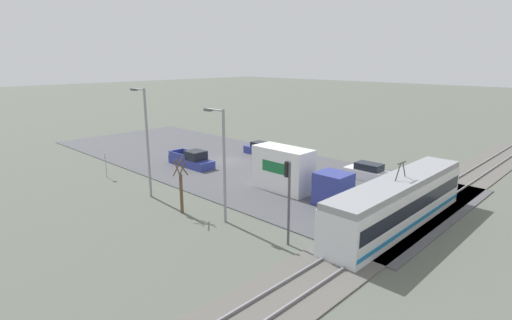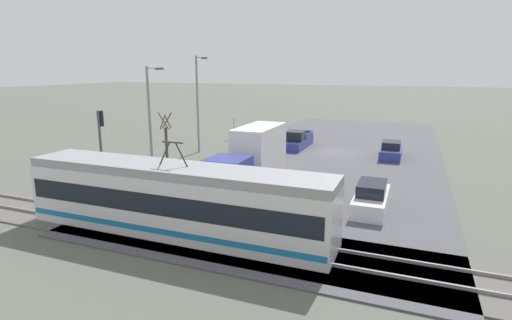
% 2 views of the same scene
% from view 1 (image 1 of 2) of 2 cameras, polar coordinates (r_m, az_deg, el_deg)
% --- Properties ---
extents(ground_plane, '(320.00, 320.00, 0.00)m').
position_cam_1_polar(ground_plane, '(44.90, -4.44, -0.24)').
color(ground_plane, '#565B51').
extents(road_surface, '(18.74, 49.20, 0.08)m').
position_cam_1_polar(road_surface, '(44.89, -4.44, -0.19)').
color(road_surface, '#4C4C51').
rests_on(road_surface, ground).
extents(rail_bed, '(66.37, 4.40, 0.22)m').
position_cam_1_polar(rail_bed, '(32.61, 22.01, -6.82)').
color(rail_bed, '#5B5954').
rests_on(rail_bed, ground).
extents(light_rail_tram, '(15.42, 2.78, 4.43)m').
position_cam_1_polar(light_rail_tram, '(29.02, 19.63, -5.74)').
color(light_rail_tram, silver).
rests_on(light_rail_tram, ground).
extents(box_truck, '(2.33, 9.06, 3.78)m').
position_cam_1_polar(box_truck, '(33.77, 5.47, -1.92)').
color(box_truck, navy).
rests_on(box_truck, ground).
extents(pickup_truck, '(1.92, 5.74, 1.77)m').
position_cam_1_polar(pickup_truck, '(43.03, -9.16, 0.01)').
color(pickup_truck, navy).
rests_on(pickup_truck, ground).
extents(sedan_car_0, '(1.76, 4.27, 1.49)m').
position_cam_1_polar(sedan_car_0, '(47.74, 0.72, 1.54)').
color(sedan_car_0, navy).
rests_on(sedan_car_0, ground).
extents(sedan_car_1, '(1.73, 4.66, 1.55)m').
position_cam_1_polar(sedan_car_1, '(39.37, 15.79, -1.73)').
color(sedan_car_1, silver).
rests_on(sedan_car_1, ground).
extents(traffic_light_pole, '(0.28, 0.47, 5.30)m').
position_cam_1_polar(traffic_light_pole, '(24.10, 4.62, -4.56)').
color(traffic_light_pole, '#47474C').
rests_on(traffic_light_pole, ground).
extents(street_tree, '(1.02, 0.85, 4.28)m').
position_cam_1_polar(street_tree, '(29.98, -10.65, -3.95)').
color(street_tree, brown).
rests_on(street_tree, ground).
extents(street_lamp_near_crossing, '(0.36, 1.95, 7.98)m').
position_cam_1_polar(street_lamp_near_crossing, '(27.32, -4.86, 0.28)').
color(street_lamp_near_crossing, gray).
rests_on(street_lamp_near_crossing, ground).
extents(street_lamp_mid_block, '(0.36, 1.95, 8.96)m').
position_cam_1_polar(street_lamp_mid_block, '(33.52, -15.45, 3.29)').
color(street_lamp_mid_block, gray).
rests_on(street_lamp_mid_block, ground).
extents(no_parking_sign, '(0.32, 0.08, 2.40)m').
position_cam_1_polar(no_parking_sign, '(41.09, -20.69, -0.40)').
color(no_parking_sign, gray).
rests_on(no_parking_sign, ground).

